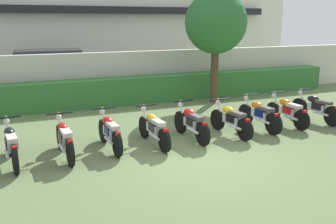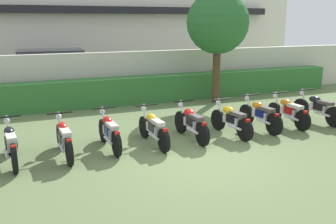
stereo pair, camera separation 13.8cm
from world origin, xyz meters
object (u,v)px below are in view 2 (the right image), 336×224
at_px(motorcycle_in_row_7, 260,115).
at_px(motorcycle_in_row_2, 64,138).
at_px(parked_car, 56,72).
at_px(motorcycle_in_row_9, 318,108).
at_px(motorcycle_in_row_8, 288,111).
at_px(motorcycle_in_row_3, 109,131).
at_px(motorcycle_in_row_5, 191,123).
at_px(motorcycle_in_row_1, 11,144).
at_px(motorcycle_in_row_4, 153,128).
at_px(tree_near_inspector, 218,23).
at_px(motorcycle_in_row_6, 231,120).

bearing_deg(motorcycle_in_row_7, motorcycle_in_row_2, 88.34).
xyz_separation_m(parked_car, motorcycle_in_row_9, (6.92, -8.24, -0.48)).
relative_size(motorcycle_in_row_2, motorcycle_in_row_8, 1.01).
relative_size(motorcycle_in_row_3, motorcycle_in_row_5, 0.97).
distance_m(motorcycle_in_row_1, motorcycle_in_row_8, 7.74).
bearing_deg(parked_car, motorcycle_in_row_7, -56.00).
relative_size(parked_car, motorcycle_in_row_4, 2.44).
relative_size(motorcycle_in_row_4, motorcycle_in_row_7, 1.01).
xyz_separation_m(tree_near_inspector, motorcycle_in_row_7, (-0.72, -3.85, -2.55)).
bearing_deg(motorcycle_in_row_4, motorcycle_in_row_6, -93.89).
xyz_separation_m(motorcycle_in_row_3, motorcycle_in_row_5, (2.20, -0.07, 0.00)).
xyz_separation_m(motorcycle_in_row_1, motorcycle_in_row_9, (8.85, 0.11, -0.00)).
distance_m(motorcycle_in_row_2, motorcycle_in_row_5, 3.30).
bearing_deg(motorcycle_in_row_8, tree_near_inspector, 4.08).
relative_size(motorcycle_in_row_1, motorcycle_in_row_5, 1.02).
bearing_deg(motorcycle_in_row_5, motorcycle_in_row_1, 89.19).
relative_size(motorcycle_in_row_8, motorcycle_in_row_9, 0.94).
bearing_deg(motorcycle_in_row_8, motorcycle_in_row_2, 90.50).
distance_m(motorcycle_in_row_4, motorcycle_in_row_6, 2.26).
xyz_separation_m(motorcycle_in_row_1, motorcycle_in_row_3, (2.25, 0.12, -0.01)).
relative_size(tree_near_inspector, motorcycle_in_row_1, 2.20).
bearing_deg(motorcycle_in_row_7, tree_near_inspector, -13.52).
bearing_deg(tree_near_inspector, motorcycle_in_row_6, -114.06).
height_order(motorcycle_in_row_8, motorcycle_in_row_9, motorcycle_in_row_9).
distance_m(motorcycle_in_row_2, motorcycle_in_row_4, 2.22).
distance_m(parked_car, tree_near_inspector, 7.33).
bearing_deg(motorcycle_in_row_4, motorcycle_in_row_5, -90.44).
bearing_deg(parked_car, motorcycle_in_row_8, -50.67).
bearing_deg(motorcycle_in_row_1, motorcycle_in_row_6, -94.90).
xyz_separation_m(motorcycle_in_row_1, motorcycle_in_row_5, (4.44, 0.05, -0.00)).
bearing_deg(motorcycle_in_row_7, motorcycle_in_row_9, -92.34).
bearing_deg(motorcycle_in_row_8, motorcycle_in_row_1, 90.12).
bearing_deg(motorcycle_in_row_6, motorcycle_in_row_9, -92.56).
bearing_deg(tree_near_inspector, motorcycle_in_row_9, -69.36).
distance_m(motorcycle_in_row_3, motorcycle_in_row_9, 6.60).
xyz_separation_m(parked_car, motorcycle_in_row_2, (-0.78, -8.38, -0.48)).
xyz_separation_m(motorcycle_in_row_1, motorcycle_in_row_4, (3.36, 0.02, -0.01)).
distance_m(parked_car, motorcycle_in_row_4, 8.47).
xyz_separation_m(motorcycle_in_row_2, motorcycle_in_row_8, (6.59, 0.16, -0.01)).
bearing_deg(motorcycle_in_row_3, tree_near_inspector, -55.03).
height_order(motorcycle_in_row_2, motorcycle_in_row_3, motorcycle_in_row_2).
height_order(parked_car, motorcycle_in_row_9, parked_car).
xyz_separation_m(motorcycle_in_row_2, motorcycle_in_row_9, (7.71, 0.14, 0.00)).
bearing_deg(parked_car, tree_near_inspector, -34.75).
relative_size(tree_near_inspector, motorcycle_in_row_7, 2.24).
bearing_deg(motorcycle_in_row_4, parked_car, 7.83).
xyz_separation_m(motorcycle_in_row_7, motorcycle_in_row_8, (1.05, 0.04, -0.01)).
height_order(motorcycle_in_row_1, motorcycle_in_row_3, motorcycle_in_row_1).
bearing_deg(motorcycle_in_row_2, tree_near_inspector, -59.51).
bearing_deg(motorcycle_in_row_3, motorcycle_in_row_1, 91.49).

